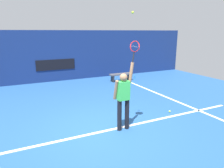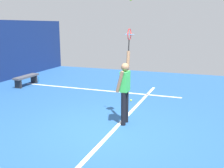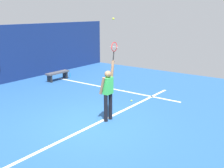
{
  "view_description": "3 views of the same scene",
  "coord_description": "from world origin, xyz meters",
  "px_view_note": "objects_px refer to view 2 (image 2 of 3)",
  "views": [
    {
      "loc": [
        -2.32,
        -5.32,
        2.82
      ],
      "look_at": [
        0.28,
        0.04,
        1.34
      ],
      "focal_mm": 33.73,
      "sensor_mm": 36.0,
      "label": 1
    },
    {
      "loc": [
        -6.13,
        -2.4,
        2.68
      ],
      "look_at": [
        0.73,
        0.17,
        1.03
      ],
      "focal_mm": 42.46,
      "sensor_mm": 36.0,
      "label": 2
    },
    {
      "loc": [
        -6.5,
        -5.61,
        3.51
      ],
      "look_at": [
        0.85,
        -0.19,
        1.16
      ],
      "focal_mm": 44.9,
      "sensor_mm": 36.0,
      "label": 3
    }
  ],
  "objects_px": {
    "tennis_player": "(125,88)",
    "water_bottle": "(39,79)",
    "tennis_ball": "(131,0)",
    "spare_ball": "(131,100)",
    "court_bench": "(26,78)",
    "tennis_racket": "(129,36)"
  },
  "relations": [
    {
      "from": "tennis_player",
      "to": "water_bottle",
      "type": "distance_m",
      "value": 6.85
    },
    {
      "from": "tennis_racket",
      "to": "court_bench",
      "type": "height_order",
      "value": "tennis_racket"
    },
    {
      "from": "court_bench",
      "to": "tennis_ball",
      "type": "bearing_deg",
      "value": -115.74
    },
    {
      "from": "tennis_ball",
      "to": "court_bench",
      "type": "bearing_deg",
      "value": 64.26
    },
    {
      "from": "tennis_ball",
      "to": "water_bottle",
      "type": "height_order",
      "value": "tennis_ball"
    },
    {
      "from": "water_bottle",
      "to": "spare_ball",
      "type": "distance_m",
      "value": 5.41
    },
    {
      "from": "spare_ball",
      "to": "tennis_ball",
      "type": "bearing_deg",
      "value": -165.11
    },
    {
      "from": "tennis_ball",
      "to": "court_bench",
      "type": "xyz_separation_m",
      "value": [
        2.73,
        5.66,
        -2.97
      ]
    },
    {
      "from": "court_bench",
      "to": "spare_ball",
      "type": "bearing_deg",
      "value": -98.49
    },
    {
      "from": "tennis_player",
      "to": "court_bench",
      "type": "xyz_separation_m",
      "value": [
        2.93,
        5.59,
        -0.67
      ]
    },
    {
      "from": "tennis_racket",
      "to": "water_bottle",
      "type": "distance_m",
      "value": 6.99
    },
    {
      "from": "court_bench",
      "to": "spare_ball",
      "type": "relative_size",
      "value": 20.59
    },
    {
      "from": "tennis_racket",
      "to": "court_bench",
      "type": "distance_m",
      "value": 6.5
    },
    {
      "from": "tennis_ball",
      "to": "spare_ball",
      "type": "relative_size",
      "value": 1.0
    },
    {
      "from": "court_bench",
      "to": "tennis_racket",
      "type": "bearing_deg",
      "value": -114.91
    },
    {
      "from": "court_bench",
      "to": "spare_ball",
      "type": "xyz_separation_m",
      "value": [
        -0.77,
        -5.13,
        -0.3
      ]
    },
    {
      "from": "tennis_ball",
      "to": "water_bottle",
      "type": "distance_m",
      "value": 7.45
    },
    {
      "from": "tennis_player",
      "to": "tennis_ball",
      "type": "distance_m",
      "value": 2.31
    },
    {
      "from": "tennis_ball",
      "to": "tennis_racket",
      "type": "bearing_deg",
      "value": 25.8
    },
    {
      "from": "tennis_racket",
      "to": "spare_ball",
      "type": "bearing_deg",
      "value": 14.06
    },
    {
      "from": "tennis_player",
      "to": "spare_ball",
      "type": "relative_size",
      "value": 29.27
    },
    {
      "from": "tennis_player",
      "to": "water_bottle",
      "type": "bearing_deg",
      "value": 55.33
    }
  ]
}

